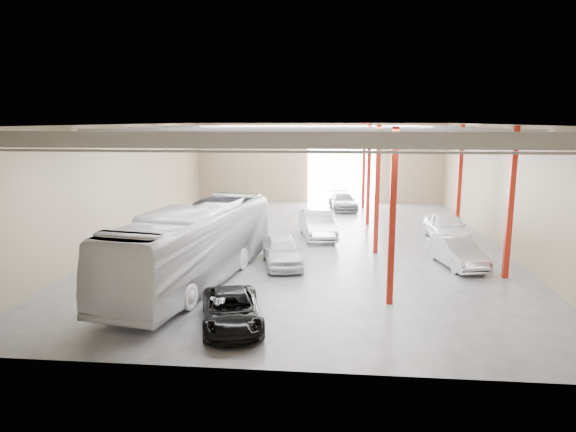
% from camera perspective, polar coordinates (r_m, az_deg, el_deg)
% --- Properties ---
extents(depot_shell, '(22.12, 32.12, 7.06)m').
position_cam_1_polar(depot_shell, '(30.45, 2.69, 6.33)').
color(depot_shell, '#4C4C51').
rests_on(depot_shell, ground).
extents(coach_bus, '(5.12, 12.81, 3.48)m').
position_cam_1_polar(coach_bus, '(23.40, -10.31, -3.15)').
color(coach_bus, silver).
rests_on(coach_bus, ground).
extents(black_sedan, '(3.10, 4.80, 1.23)m').
position_cam_1_polar(black_sedan, '(18.54, -6.29, -10.37)').
color(black_sedan, black).
rests_on(black_sedan, ground).
extents(car_row_a, '(2.69, 4.72, 1.51)m').
position_cam_1_polar(car_row_a, '(25.88, -0.65, -3.89)').
color(car_row_a, silver).
rests_on(car_row_a, ground).
extents(car_row_b, '(2.73, 5.30, 1.66)m').
position_cam_1_polar(car_row_b, '(32.02, 3.28, -0.96)').
color(car_row_b, '#BABABF').
rests_on(car_row_b, ground).
extents(car_row_c, '(2.65, 4.94, 1.36)m').
position_cam_1_polar(car_row_c, '(42.36, 6.13, 1.62)').
color(car_row_c, slate).
rests_on(car_row_c, ground).
extents(car_right_near, '(2.49, 4.61, 1.44)m').
position_cam_1_polar(car_right_near, '(27.08, 18.27, -3.86)').
color(car_right_near, '#B0B0B5').
rests_on(car_right_near, ground).
extents(car_right_far, '(2.28, 5.12, 1.71)m').
position_cam_1_polar(car_right_far, '(32.68, 17.18, -1.14)').
color(car_right_far, white).
rests_on(car_right_far, ground).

